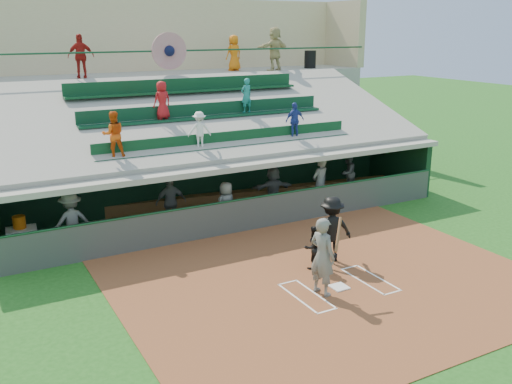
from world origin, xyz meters
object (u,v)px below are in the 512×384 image
catcher (313,247)px  batter_at_plate (323,256)px  home_plate (339,287)px  trash_bin (310,59)px  white_table (23,240)px  water_cooler (19,222)px

catcher → batter_at_plate: bearing=64.3°
home_plate → trash_bin: size_ratio=0.51×
white_table → water_cooler: bearing=122.4°
water_cooler → trash_bin: bearing=23.7°
batter_at_plate → water_cooler: 9.12m
home_plate → batter_at_plate: size_ratio=0.21×
batter_at_plate → water_cooler: size_ratio=5.47×
trash_bin → catcher: bearing=-123.0°
white_table → trash_bin: 16.47m
white_table → trash_bin: size_ratio=1.03×
water_cooler → home_plate: bearing=-43.3°
white_table → water_cooler: water_cooler is taller
catcher → white_table: bearing=-35.6°
home_plate → trash_bin: bearing=59.6°
catcher → trash_bin: trash_bin is taller
home_plate → trash_bin: 15.75m
water_cooler → white_table: bearing=-62.5°
batter_at_plate → white_table: bearing=134.0°
catcher → water_cooler: 8.72m
batter_at_plate → trash_bin: trash_bin is taller
batter_at_plate → white_table: 9.09m
white_table → water_cooler: size_ratio=2.33×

